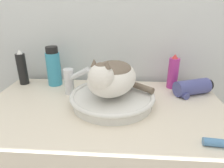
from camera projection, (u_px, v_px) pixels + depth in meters
wall_back at (110, 6)px, 1.04m from camera, size 8.00×0.05×2.40m
sink_basin at (112, 98)px, 0.88m from camera, size 0.37×0.37×0.05m
cat at (111, 76)px, 0.83m from camera, size 0.32×0.31×0.18m
faucet at (71, 80)px, 0.95m from camera, size 0.14×0.08×0.15m
mouthwash_bottle at (54, 67)px, 1.06m from camera, size 0.07×0.07×0.21m
spray_bottle_trigger at (173, 72)px, 1.02m from camera, size 0.05×0.05×0.18m
hairspray_can_black at (22, 68)px, 1.07m from camera, size 0.05×0.05×0.19m
hair_dryer at (192, 88)px, 0.96m from camera, size 0.20×0.14×0.07m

